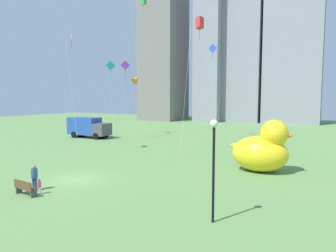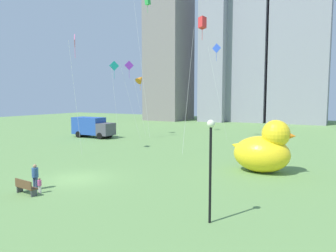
# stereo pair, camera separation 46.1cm
# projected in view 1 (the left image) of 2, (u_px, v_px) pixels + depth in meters

# --- Properties ---
(ground_plane) EXTENTS (140.00, 140.00, 0.00)m
(ground_plane) POSITION_uv_depth(u_px,v_px,m) (76.00, 180.00, 21.33)
(ground_plane) COLOR #648E4D
(park_bench) EXTENTS (1.64, 0.58, 0.90)m
(park_bench) POSITION_uv_depth(u_px,v_px,m) (25.00, 188.00, 17.82)
(park_bench) COLOR brown
(park_bench) RESTS_ON ground
(person_adult) EXTENTS (0.39, 0.39, 1.59)m
(person_adult) POSITION_uv_depth(u_px,v_px,m) (34.00, 176.00, 18.79)
(person_adult) COLOR #38476B
(person_adult) RESTS_ON ground
(person_child) EXTENTS (0.23, 0.23, 0.92)m
(person_child) POSITION_uv_depth(u_px,v_px,m) (39.00, 186.00, 18.10)
(person_child) COLOR silver
(person_child) RESTS_ON ground
(giant_inflatable_duck) EXTENTS (4.88, 3.13, 4.05)m
(giant_inflatable_duck) POSITION_uv_depth(u_px,v_px,m) (262.00, 150.00, 23.47)
(giant_inflatable_duck) COLOR yellow
(giant_inflatable_duck) RESTS_ON ground
(lamppost) EXTENTS (0.36, 0.36, 4.73)m
(lamppost) POSITION_uv_depth(u_px,v_px,m) (214.00, 153.00, 13.75)
(lamppost) COLOR black
(lamppost) RESTS_ON ground
(box_truck) EXTENTS (6.31, 2.50, 2.85)m
(box_truck) POSITION_uv_depth(u_px,v_px,m) (88.00, 127.00, 43.37)
(box_truck) COLOR #264CA5
(box_truck) RESTS_ON ground
(city_skyline) EXTENTS (64.39, 16.29, 40.95)m
(city_skyline) POSITION_uv_depth(u_px,v_px,m) (263.00, 41.00, 68.41)
(city_skyline) COLOR gray
(city_skyline) RESTS_ON ground
(kite_pink) EXTENTS (1.18, 1.19, 11.87)m
(kite_pink) POSITION_uv_depth(u_px,v_px,m) (72.00, 45.00, 29.79)
(kite_pink) COLOR silver
(kite_pink) RESTS_ON ground
(kite_orange) EXTENTS (1.87, 2.04, 9.22)m
(kite_orange) POSITION_uv_depth(u_px,v_px,m) (136.00, 79.00, 45.57)
(kite_orange) COLOR silver
(kite_orange) RESTS_ON ground
(kite_red) EXTENTS (1.97, 2.95, 13.71)m
(kite_red) POSITION_uv_depth(u_px,v_px,m) (199.00, 24.00, 30.43)
(kite_red) COLOR silver
(kite_red) RESTS_ON ground
(kite_purple) EXTENTS (2.30, 2.31, 10.66)m
(kite_purple) POSITION_uv_depth(u_px,v_px,m) (125.00, 68.00, 41.24)
(kite_purple) COLOR silver
(kite_purple) RESTS_ON ground
(kite_blue) EXTENTS (2.51, 1.99, 12.93)m
(kite_blue) POSITION_uv_depth(u_px,v_px,m) (213.00, 53.00, 41.21)
(kite_blue) COLOR silver
(kite_blue) RESTS_ON ground
(kite_green) EXTENTS (2.78, 1.95, 20.18)m
(kite_green) POSITION_uv_depth(u_px,v_px,m) (143.00, 2.00, 43.98)
(kite_green) COLOR silver
(kite_green) RESTS_ON ground
(kite_teal) EXTENTS (1.07, 1.15, 10.38)m
(kite_teal) POSITION_uv_depth(u_px,v_px,m) (110.00, 69.00, 39.12)
(kite_teal) COLOR silver
(kite_teal) RESTS_ON ground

